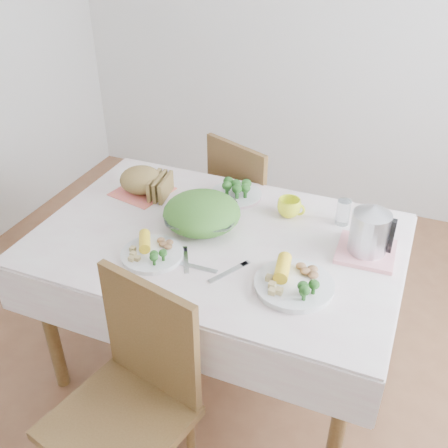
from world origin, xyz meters
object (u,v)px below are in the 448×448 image
at_px(chair_far, 258,208).
at_px(dinner_plate_right, 294,285).
at_px(salad_bowl, 202,218).
at_px(chair_near, 118,421).
at_px(yellow_mug, 289,207).
at_px(dining_table, 218,307).
at_px(dinner_plate_left, 152,254).
at_px(electric_kettle, 370,228).

relative_size(chair_far, dinner_plate_right, 3.11).
height_order(chair_far, salad_bowl, chair_far).
distance_m(chair_near, yellow_mug, 1.12).
relative_size(dining_table, dinner_plate_left, 5.62).
distance_m(dinner_plate_right, electric_kettle, 0.39).
distance_m(dining_table, electric_kettle, 0.79).
relative_size(dinner_plate_right, electric_kettle, 1.39).
bearing_deg(chair_far, salad_bowl, 110.46).
bearing_deg(dinner_plate_left, chair_far, 83.36).
distance_m(chair_far, yellow_mug, 0.65).
bearing_deg(chair_near, salad_bowl, 106.04).
xyz_separation_m(yellow_mug, electric_kettle, (0.37, -0.16, 0.08)).
bearing_deg(salad_bowl, chair_near, -86.96).
xyz_separation_m(dinner_plate_left, yellow_mug, (0.41, 0.50, 0.03)).
xyz_separation_m(chair_near, salad_bowl, (-0.04, 0.80, 0.34)).
relative_size(chair_near, dinner_plate_left, 3.78).
distance_m(salad_bowl, electric_kettle, 0.69).
distance_m(chair_near, chair_far, 1.50).
bearing_deg(dining_table, chair_near, -94.07).
bearing_deg(dining_table, dinner_plate_left, -129.72).
xyz_separation_m(dining_table, chair_near, (-0.05, -0.75, 0.09)).
height_order(salad_bowl, electric_kettle, electric_kettle).
distance_m(dining_table, dinner_plate_left, 0.49).
distance_m(dining_table, salad_bowl, 0.44).
height_order(dining_table, dinner_plate_right, dinner_plate_right).
distance_m(chair_far, dinner_plate_right, 1.09).
bearing_deg(dinner_plate_left, dining_table, 50.28).
xyz_separation_m(dining_table, yellow_mug, (0.22, 0.28, 0.43)).
distance_m(chair_near, electric_kettle, 1.16).
distance_m(dinner_plate_left, electric_kettle, 0.86).
xyz_separation_m(dinner_plate_left, electric_kettle, (0.78, 0.34, 0.11)).
distance_m(dinner_plate_left, dinner_plate_right, 0.57).
xyz_separation_m(dining_table, dinner_plate_left, (-0.19, -0.22, 0.40)).
height_order(chair_near, electric_kettle, electric_kettle).
xyz_separation_m(chair_near, dinner_plate_right, (0.44, 0.56, 0.31)).
bearing_deg(dinner_plate_left, salad_bowl, 72.13).
bearing_deg(chair_far, yellow_mug, 144.51).
distance_m(yellow_mug, electric_kettle, 0.41).
bearing_deg(yellow_mug, dining_table, -129.15).
bearing_deg(chair_far, electric_kettle, 158.85).
relative_size(chair_far, dinner_plate_left, 3.67).
xyz_separation_m(salad_bowl, electric_kettle, (0.69, 0.06, 0.08)).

